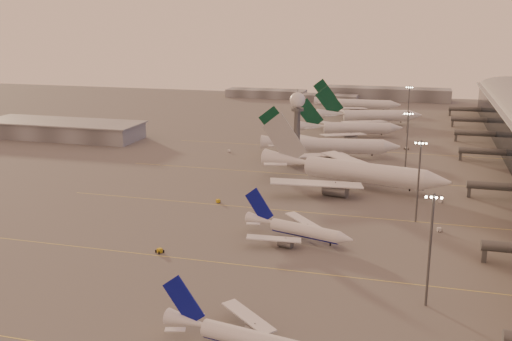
# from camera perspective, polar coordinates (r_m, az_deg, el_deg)

# --- Properties ---
(ground) EXTENTS (700.00, 700.00, 0.00)m
(ground) POSITION_cam_1_polar(r_m,az_deg,el_deg) (146.17, -7.85, -9.83)
(ground) COLOR #4D4B4B
(ground) RESTS_ON ground
(taxiway_markings) EXTENTS (180.00, 185.25, 0.02)m
(taxiway_markings) POSITION_cam_1_polar(r_m,az_deg,el_deg) (189.23, 7.36, -4.09)
(taxiway_markings) COLOR #DECD4E
(taxiway_markings) RESTS_ON ground
(hangar) EXTENTS (82.00, 27.00, 8.50)m
(hangar) POSITION_cam_1_polar(r_m,az_deg,el_deg) (319.37, -17.91, 3.74)
(hangar) COLOR slate
(hangar) RESTS_ON ground
(radar_tower) EXTENTS (6.40, 6.40, 31.10)m
(radar_tower) POSITION_cam_1_polar(r_m,az_deg,el_deg) (249.90, 3.95, 5.47)
(radar_tower) COLOR #505357
(radar_tower) RESTS_ON ground
(mast_a) EXTENTS (3.60, 0.56, 25.00)m
(mast_a) POSITION_cam_1_polar(r_m,az_deg,el_deg) (130.38, 16.26, -6.83)
(mast_a) COLOR #505357
(mast_a) RESTS_ON ground
(mast_b) EXTENTS (3.60, 0.56, 25.00)m
(mast_b) POSITION_cam_1_polar(r_m,az_deg,el_deg) (182.81, 15.23, -0.66)
(mast_b) COLOR #505357
(mast_b) RESTS_ON ground
(mast_c) EXTENTS (3.60, 0.56, 25.00)m
(mast_c) POSITION_cam_1_polar(r_m,az_deg,el_deg) (236.48, 14.18, 2.78)
(mast_c) COLOR #505357
(mast_c) RESTS_ON ground
(mast_d) EXTENTS (3.60, 0.56, 25.00)m
(mast_d) POSITION_cam_1_polar(r_m,az_deg,el_deg) (325.26, 14.30, 5.86)
(mast_d) COLOR #505357
(mast_d) RESTS_ON ground
(distant_horizon) EXTENTS (165.00, 37.50, 9.00)m
(distant_horizon) POSITION_cam_1_polar(r_m,az_deg,el_deg) (453.48, 8.89, 7.19)
(distant_horizon) COLOR slate
(distant_horizon) RESTS_ON ground
(narrowbody_near) EXTENTS (32.47, 25.70, 12.77)m
(narrowbody_near) POSITION_cam_1_polar(r_m,az_deg,el_deg) (113.55, -1.44, -15.79)
(narrowbody_near) COLOR silver
(narrowbody_near) RESTS_ON ground
(narrowbody_mid) EXTENTS (32.47, 25.54, 13.03)m
(narrowbody_mid) POSITION_cam_1_polar(r_m,az_deg,el_deg) (165.50, 3.98, -5.78)
(narrowbody_mid) COLOR silver
(narrowbody_mid) RESTS_ON ground
(widebody_white) EXTENTS (70.32, 55.71, 25.14)m
(widebody_white) POSITION_cam_1_polar(r_m,az_deg,el_deg) (218.21, 9.10, -0.45)
(widebody_white) COLOR silver
(widebody_white) RESTS_ON ground
(greentail_a) EXTENTS (61.22, 49.11, 22.33)m
(greentail_a) POSITION_cam_1_polar(r_m,az_deg,el_deg) (263.27, 7.08, 2.09)
(greentail_a) COLOR silver
(greentail_a) RESTS_ON ground
(greentail_b) EXTENTS (53.99, 43.12, 19.92)m
(greentail_b) POSITION_cam_1_polar(r_m,az_deg,el_deg) (310.08, 8.92, 3.82)
(greentail_b) COLOR silver
(greentail_b) RESTS_ON ground
(greentail_c) EXTENTS (59.73, 47.65, 22.12)m
(greentail_c) POSITION_cam_1_polar(r_m,az_deg,el_deg) (347.88, 10.75, 4.95)
(greentail_c) COLOR silver
(greentail_c) RESTS_ON ground
(greentail_d) EXTENTS (56.80, 45.85, 20.63)m
(greentail_d) POSITION_cam_1_polar(r_m,az_deg,el_deg) (396.40, 9.61, 6.10)
(greentail_d) COLOR silver
(greentail_d) RESTS_ON ground
(gsv_catering_a) EXTENTS (4.95, 3.33, 3.73)m
(gsv_catering_a) POSITION_cam_1_polar(r_m,az_deg,el_deg) (122.35, 20.10, -14.76)
(gsv_catering_a) COLOR silver
(gsv_catering_a) RESTS_ON ground
(gsv_tug_mid) EXTENTS (4.62, 4.08, 1.13)m
(gsv_tug_mid) POSITION_cam_1_polar(r_m,az_deg,el_deg) (159.24, -9.16, -7.57)
(gsv_tug_mid) COLOR gold
(gsv_tug_mid) RESTS_ON ground
(gsv_truck_b) EXTENTS (6.19, 3.47, 2.36)m
(gsv_truck_b) POSITION_cam_1_polar(r_m,az_deg,el_deg) (179.92, 17.21, -5.23)
(gsv_truck_b) COLOR silver
(gsv_truck_b) RESTS_ON ground
(gsv_truck_c) EXTENTS (5.87, 5.82, 2.46)m
(gsv_truck_c) POSITION_cam_1_polar(r_m,az_deg,el_deg) (198.48, -3.51, -2.73)
(gsv_truck_c) COLOR gold
(gsv_truck_c) RESTS_ON ground
(gsv_catering_b) EXTENTS (6.07, 3.77, 4.62)m
(gsv_catering_b) POSITION_cam_1_polar(r_m,az_deg,el_deg) (206.90, 17.25, -2.35)
(gsv_catering_b) COLOR silver
(gsv_catering_b) RESTS_ON ground
(gsv_tug_far) EXTENTS (3.88, 4.35, 1.07)m
(gsv_tug_far) POSITION_cam_1_polar(r_m,az_deg,el_deg) (237.50, 5.46, -0.06)
(gsv_tug_far) COLOR silver
(gsv_tug_far) RESTS_ON ground
(gsv_truck_d) EXTENTS (2.77, 6.00, 2.34)m
(gsv_truck_d) POSITION_cam_1_polar(r_m,az_deg,el_deg) (272.15, -2.58, 2.00)
(gsv_truck_d) COLOR silver
(gsv_truck_d) RESTS_ON ground
(gsv_tug_hangar) EXTENTS (4.40, 3.72, 1.08)m
(gsv_tug_hangar) POSITION_cam_1_polar(r_m,az_deg,el_deg) (285.66, 14.13, 2.04)
(gsv_tug_hangar) COLOR silver
(gsv_tug_hangar) RESTS_ON ground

